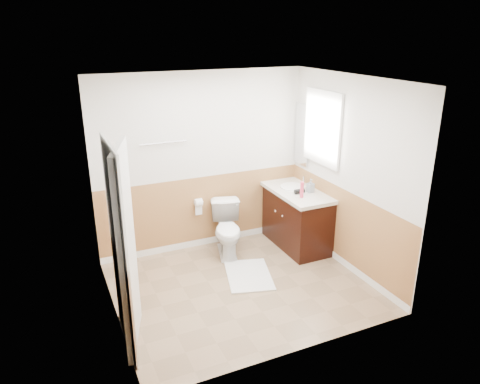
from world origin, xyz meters
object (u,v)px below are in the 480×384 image
toilet (228,230)px  lotion_bottle (302,190)px  soap_dispenser (311,186)px  vanity_cabinet (297,220)px  bath_mat (249,275)px

toilet → lotion_bottle: lotion_bottle is taller
toilet → soap_dispenser: (1.14, -0.29, 0.58)m
vanity_cabinet → bath_mat: bearing=-152.9°
toilet → bath_mat: size_ratio=0.91×
bath_mat → vanity_cabinet: bearing=27.1°
bath_mat → soap_dispenser: (1.14, 0.40, 0.94)m
toilet → vanity_cabinet: 1.03m
toilet → vanity_cabinet: bearing=6.4°
bath_mat → lotion_bottle: (0.92, 0.27, 0.95)m
toilet → vanity_cabinet: (1.02, -0.17, 0.04)m
vanity_cabinet → lotion_bottle: 0.62m
toilet → lotion_bottle: (0.92, -0.42, 0.60)m
lotion_bottle → soap_dispenser: size_ratio=1.15×
soap_dispenser → lotion_bottle: bearing=-150.1°
bath_mat → lotion_bottle: size_ratio=3.64×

